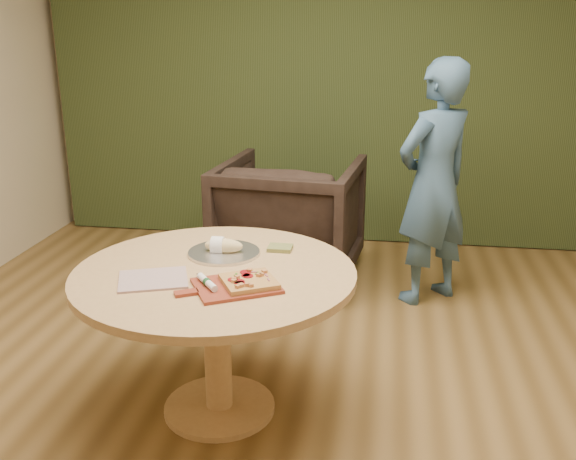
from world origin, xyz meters
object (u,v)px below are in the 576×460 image
(serving_tray, at_px, (224,253))
(cutlery_roll, at_px, (207,282))
(pizza_paddle, at_px, (234,286))
(bread_roll, at_px, (222,246))
(person_standing, at_px, (434,184))
(pedestal_table, at_px, (216,298))
(armchair, at_px, (290,214))
(flatbread_pizza, at_px, (249,281))

(serving_tray, bearing_deg, cutlery_roll, -85.31)
(pizza_paddle, xyz_separation_m, cutlery_roll, (-0.11, -0.03, 0.02))
(bread_roll, relative_size, person_standing, 0.12)
(person_standing, bearing_deg, serving_tray, 9.55)
(pedestal_table, bearing_deg, bread_roll, 94.89)
(pedestal_table, height_order, person_standing, person_standing)
(person_standing, bearing_deg, bread_roll, 9.32)
(pedestal_table, relative_size, armchair, 1.32)
(cutlery_roll, relative_size, serving_tray, 0.48)
(flatbread_pizza, distance_m, person_standing, 1.93)
(pedestal_table, bearing_deg, cutlery_roll, -83.16)
(pedestal_table, distance_m, bread_roll, 0.29)
(bread_roll, height_order, person_standing, person_standing)
(pedestal_table, bearing_deg, serving_tray, 92.57)
(bread_roll, bearing_deg, pedestal_table, -85.11)
(pedestal_table, bearing_deg, armchair, 87.21)
(flatbread_pizza, relative_size, bread_roll, 1.55)
(bread_roll, height_order, armchair, armchair)
(cutlery_roll, distance_m, bread_roll, 0.43)
(pizza_paddle, bearing_deg, armchair, 62.44)
(person_standing, bearing_deg, cutlery_roll, 18.02)
(flatbread_pizza, relative_size, cutlery_roll, 1.75)
(pedestal_table, xyz_separation_m, pizza_paddle, (0.14, -0.19, 0.15))
(armchair, height_order, person_standing, person_standing)
(pizza_paddle, height_order, serving_tray, serving_tray)
(serving_tray, xyz_separation_m, bread_roll, (-0.01, 0.00, 0.04))
(cutlery_roll, xyz_separation_m, armchair, (0.06, 1.99, -0.28))
(flatbread_pizza, bearing_deg, serving_tray, 118.35)
(pedestal_table, height_order, flatbread_pizza, flatbread_pizza)
(flatbread_pizza, bearing_deg, cutlery_roll, -165.43)
(armchair, bearing_deg, cutlery_roll, 94.49)
(pedestal_table, xyz_separation_m, armchair, (0.09, 1.78, -0.11))
(bread_roll, bearing_deg, flatbread_pizza, -60.64)
(bread_roll, xyz_separation_m, armchair, (0.11, 1.56, -0.29))
(cutlery_roll, xyz_separation_m, person_standing, (1.06, 1.75, 0.04))
(cutlery_roll, height_order, bread_roll, bread_roll)
(pizza_paddle, height_order, bread_roll, bread_roll)
(pizza_paddle, xyz_separation_m, person_standing, (0.95, 1.73, 0.06))
(flatbread_pizza, bearing_deg, pedestal_table, 139.78)
(pizza_paddle, relative_size, flatbread_pizza, 1.57)
(cutlery_roll, bearing_deg, serving_tray, 57.05)
(person_standing, bearing_deg, flatbread_pizza, 21.73)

